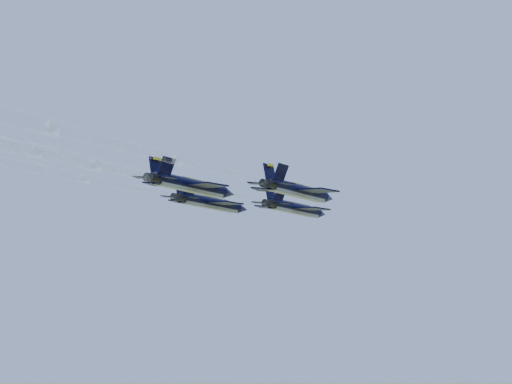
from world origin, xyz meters
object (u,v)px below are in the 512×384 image
Objects in this scene: jet_left at (212,203)px; jet_slot at (192,186)px; jet_lead at (296,209)px; jet_right at (299,191)px.

jet_left is 1.00× the size of jet_slot.
jet_lead is 1.00× the size of jet_slot.
jet_lead is 16.35m from jet_right.
jet_slot is (-9.28, -12.34, 0.00)m from jet_right.
jet_slot is (0.37, -25.54, 0.00)m from jet_lead.
jet_lead is 1.00× the size of jet_right.
jet_slot is at bearing -90.37° from jet_lead.
jet_right is at bearing -55.03° from jet_lead.
jet_right is at bearing 51.85° from jet_slot.
jet_right is (17.04, -0.48, 0.00)m from jet_left.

